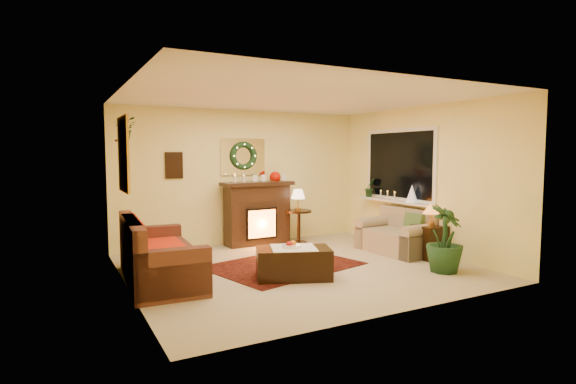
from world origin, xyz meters
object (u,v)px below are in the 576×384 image
loveseat (396,229)px  coffee_table (294,264)px  fireplace (257,216)px  end_table_square (429,242)px  sofa (160,250)px  side_table_round (299,227)px

loveseat → coffee_table: (-2.41, -0.61, -0.21)m
fireplace → end_table_square: (2.08, -2.45, -0.28)m
fireplace → end_table_square: 3.22m
fireplace → sofa: bearing=-145.0°
coffee_table → end_table_square: bearing=21.2°
fireplace → loveseat: (1.88, -1.85, -0.13)m
side_table_round → loveseat: bearing=-54.2°
loveseat → side_table_round: size_ratio=2.06×
loveseat → sofa: bearing=174.5°
fireplace → coffee_table: 2.54m
coffee_table → sofa: bearing=177.1°
sofa → end_table_square: (4.30, -0.73, -0.16)m
sofa → coffee_table: sofa is taller
loveseat → coffee_table: loveseat is taller
side_table_round → end_table_square: (1.32, -2.15, -0.05)m
end_table_square → coffee_table: bearing=-179.6°
sofa → fireplace: (2.22, 1.72, 0.12)m
side_table_round → coffee_table: (-1.30, -2.17, -0.12)m
loveseat → coffee_table: 2.50m
sofa → loveseat: bearing=1.5°
side_table_round → end_table_square: size_ratio=1.17×
fireplace → end_table_square: fireplace is taller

